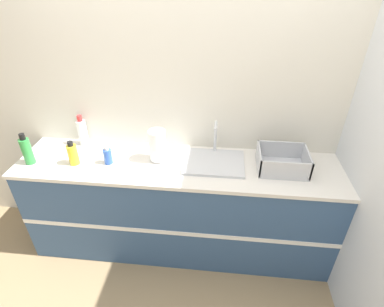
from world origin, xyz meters
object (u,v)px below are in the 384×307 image
at_px(bottle_yellow, 73,154).
at_px(bottle_white_spray, 83,132).
at_px(dish_rack, 282,162).
at_px(paper_towel_roll, 158,146).
at_px(bottle_green, 27,150).
at_px(sink, 214,161).
at_px(bottle_blue, 108,156).

xyz_separation_m(bottle_yellow, bottle_white_spray, (-0.04, 0.29, 0.03)).
relative_size(dish_rack, bottle_white_spray, 1.36).
bearing_deg(bottle_white_spray, dish_rack, -6.69).
height_order(paper_towel_roll, bottle_green, same).
relative_size(sink, bottle_blue, 3.16).
bearing_deg(bottle_green, paper_towel_roll, 8.60).
bearing_deg(bottle_yellow, paper_towel_roll, 10.81).
xyz_separation_m(sink, bottle_blue, (-0.80, -0.09, 0.04)).
height_order(dish_rack, bottle_yellow, bottle_yellow).
xyz_separation_m(paper_towel_roll, bottle_green, (-0.97, -0.15, -0.02)).
xyz_separation_m(sink, bottle_green, (-1.40, -0.15, 0.09)).
distance_m(bottle_yellow, bottle_blue, 0.26).
height_order(sink, bottle_white_spray, sink).
bearing_deg(paper_towel_roll, bottle_green, -171.40).
height_order(bottle_blue, bottle_white_spray, bottle_white_spray).
bearing_deg(sink, bottle_yellow, -173.44).
bearing_deg(bottle_green, dish_rack, 3.87).
xyz_separation_m(bottle_blue, bottle_white_spray, (-0.30, 0.26, 0.05)).
distance_m(sink, dish_rack, 0.51).
height_order(paper_towel_roll, bottle_white_spray, bottle_white_spray).
height_order(bottle_yellow, bottle_green, bottle_green).
distance_m(bottle_blue, bottle_green, 0.60).
relative_size(dish_rack, bottle_blue, 2.46).
bearing_deg(bottle_yellow, dish_rack, 3.74).
relative_size(dish_rack, bottle_yellow, 1.85).
bearing_deg(bottle_white_spray, bottle_yellow, -81.67).
distance_m(bottle_blue, bottle_white_spray, 0.40).
relative_size(bottle_yellow, bottle_green, 0.77).
distance_m(paper_towel_roll, bottle_green, 0.98).
bearing_deg(sink, bottle_green, -173.94).
height_order(sink, bottle_green, sink).
height_order(paper_towel_roll, bottle_blue, paper_towel_roll).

